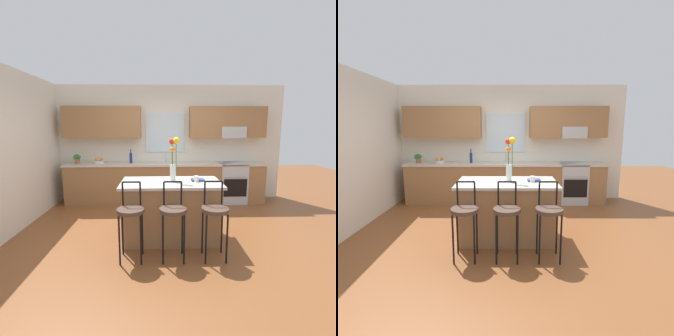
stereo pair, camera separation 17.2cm
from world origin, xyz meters
TOP-DOWN VIEW (x-y plane):
  - ground_plane at (0.00, 0.00)m, footprint 14.00×14.00m
  - wall_left at (-2.56, 0.30)m, footprint 0.12×4.60m
  - back_wall_assembly at (0.03, 1.98)m, footprint 5.60×0.50m
  - counter_run at (0.00, 1.70)m, footprint 4.56×0.64m
  - sink_faucet at (0.02, 1.84)m, footprint 0.02×0.13m
  - oven_range at (1.55, 1.68)m, footprint 0.60×0.64m
  - kitchen_island at (0.04, -0.23)m, footprint 1.53×0.81m
  - bar_stool_near at (-0.51, -0.84)m, footprint 0.36×0.36m
  - bar_stool_middle at (0.04, -0.84)m, footprint 0.36×0.36m
  - bar_stool_far at (0.59, -0.84)m, footprint 0.36×0.36m
  - flower_vase at (0.08, -0.21)m, footprint 0.16×0.14m
  - mug_ceramic at (0.43, -0.24)m, footprint 0.08×0.08m
  - cookbook at (0.46, -0.18)m, footprint 0.20×0.15m
  - fruit_bowl_oranges at (-1.53, 1.70)m, footprint 0.24×0.24m
  - bottle_olive_oil at (-0.79, 1.70)m, footprint 0.06×0.06m
  - potted_plant_small at (-2.01, 1.70)m, footprint 0.18×0.12m

SIDE VIEW (x-z plane):
  - ground_plane at x=0.00m, z-range 0.00..0.00m
  - oven_range at x=1.55m, z-range 0.00..0.92m
  - kitchen_island at x=0.04m, z-range 0.00..0.92m
  - counter_run at x=0.00m, z-range 0.01..0.93m
  - bar_stool_near at x=-0.51m, z-range 0.11..1.16m
  - bar_stool_middle at x=0.04m, z-range 0.11..1.16m
  - bar_stool_far at x=0.59m, z-range 0.11..1.16m
  - cookbook at x=0.46m, z-range 0.92..0.95m
  - fruit_bowl_oranges at x=-1.53m, z-range 0.90..1.03m
  - mug_ceramic at x=0.43m, z-range 0.92..1.01m
  - potted_plant_small at x=-2.01m, z-range 0.93..1.15m
  - bottle_olive_oil at x=-0.79m, z-range 0.89..1.21m
  - sink_faucet at x=0.02m, z-range 0.95..1.18m
  - flower_vase at x=0.08m, z-range 0.96..1.64m
  - wall_left at x=-2.56m, z-range 0.00..2.70m
  - back_wall_assembly at x=0.03m, z-range 0.16..2.86m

